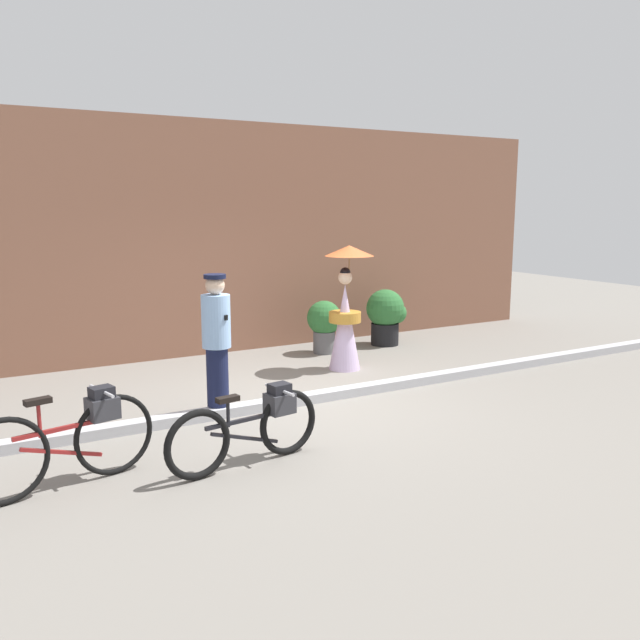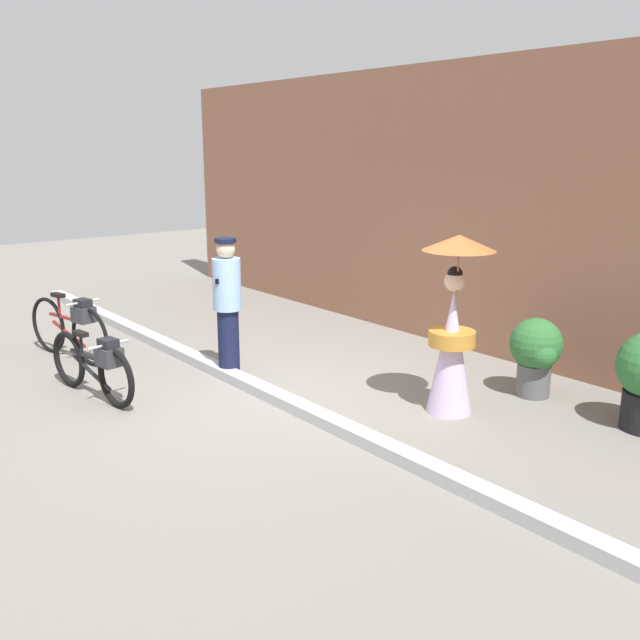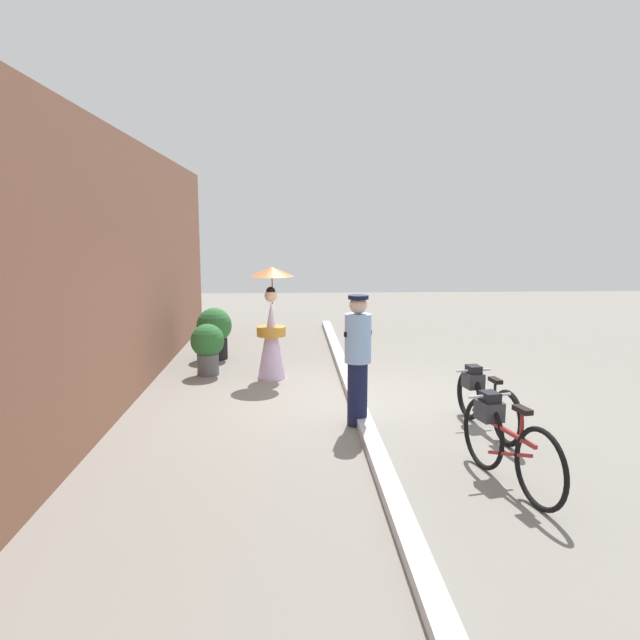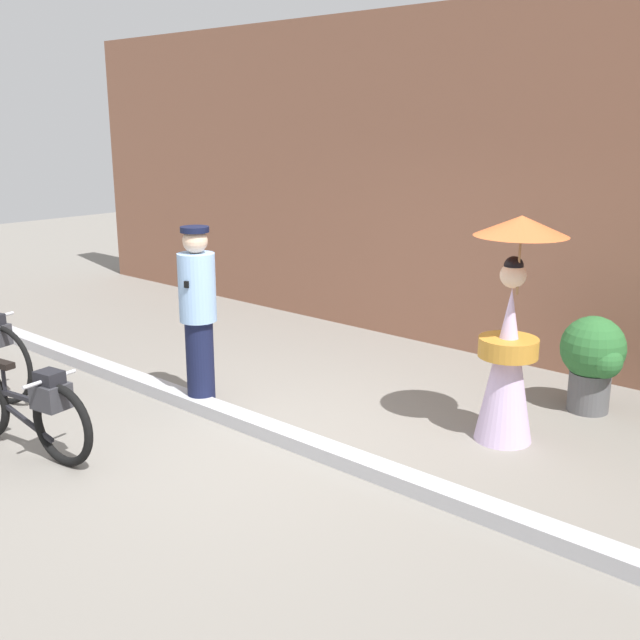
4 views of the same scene
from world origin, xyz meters
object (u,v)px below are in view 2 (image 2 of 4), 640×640
object	(u,v)px
potted_plant_small	(536,352)
person_officer	(227,304)
bicycle_near_officer	(71,326)
bicycle_far_side	(95,365)
person_with_parasol	(453,328)

from	to	relation	value
potted_plant_small	person_officer	bearing A→B (deg)	-140.66
potted_plant_small	bicycle_near_officer	bearing A→B (deg)	-142.62
bicycle_near_officer	person_officer	size ratio (longest dim) A/B	1.00
person_officer	potted_plant_small	xyz separation A→B (m)	(2.80, 2.29, -0.39)
bicycle_near_officer	potted_plant_small	xyz separation A→B (m)	(4.65, 3.55, 0.06)
bicycle_far_side	person_with_parasol	distance (m)	3.95
person_officer	bicycle_near_officer	bearing A→B (deg)	-145.77
bicycle_far_side	person_officer	size ratio (longest dim) A/B	0.98
bicycle_near_officer	person_with_parasol	world-z (taller)	person_with_parasol
bicycle_far_side	person_officer	distance (m)	1.69
bicycle_near_officer	potted_plant_small	size ratio (longest dim) A/B	1.89
person_officer	potted_plant_small	size ratio (longest dim) A/B	1.89
person_with_parasol	bicycle_near_officer	bearing A→B (deg)	-150.81
person_with_parasol	person_officer	bearing A→B (deg)	-154.88
bicycle_near_officer	potted_plant_small	bearing A→B (deg)	37.38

